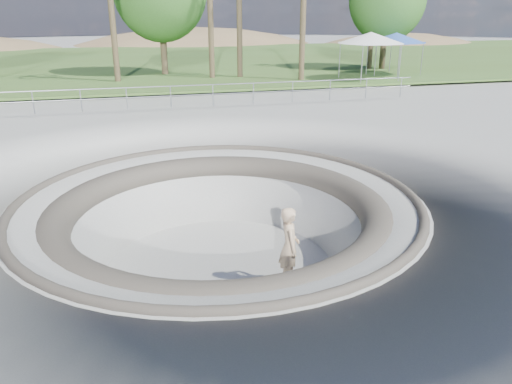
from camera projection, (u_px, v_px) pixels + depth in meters
ground at (218, 200)px, 12.65m from camera, size 180.00×180.00×0.00m
skate_bowl at (220, 263)px, 13.28m from camera, size 14.00×14.00×4.10m
grass_strip at (146, 62)px, 43.44m from camera, size 180.00×36.00×0.12m
distant_hills at (170, 99)px, 67.87m from camera, size 103.20×45.00×28.60m
safety_railing at (171, 97)px, 23.30m from camera, size 25.00×0.06×1.03m
skateboard at (288, 284)px, 12.30m from camera, size 0.91×0.59×0.09m
skater at (289, 246)px, 11.95m from camera, size 0.56×0.78×2.01m
canopy_white at (371, 38)px, 31.13m from camera, size 5.74×5.74×2.91m
canopy_blue at (396, 38)px, 33.47m from camera, size 5.00×5.00×2.77m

